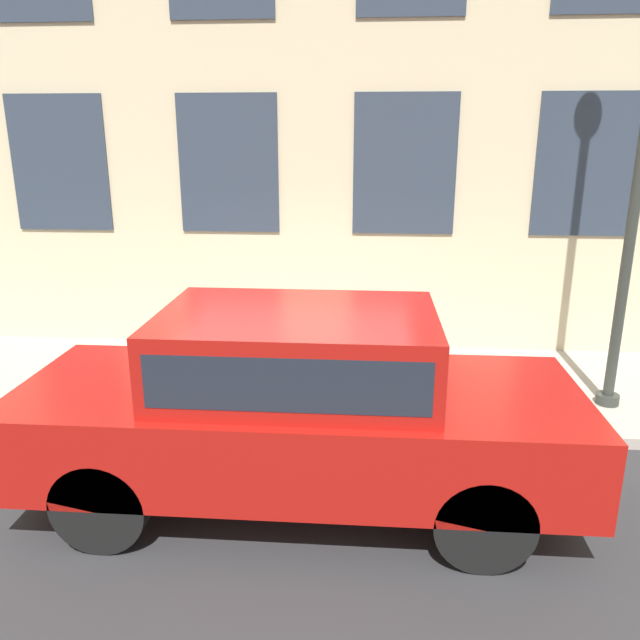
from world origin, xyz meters
name	(u,v)px	position (x,y,z in m)	size (l,w,h in m)	color
ground_plane	(294,437)	(0.00, 0.00, 0.00)	(80.00, 80.00, 0.00)	#2D2D30
sidewalk	(307,383)	(1.41, 0.00, 0.06)	(2.82, 60.00, 0.13)	#A8A093
fire_hydrant	(348,379)	(0.49, -0.56, 0.52)	(0.37, 0.48, 0.76)	gray
person	(293,344)	(0.60, 0.08, 0.88)	(0.30, 0.20, 1.25)	#998466
parked_car_red_near	(299,400)	(-1.21, -0.19, 0.98)	(1.81, 4.80, 1.78)	black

